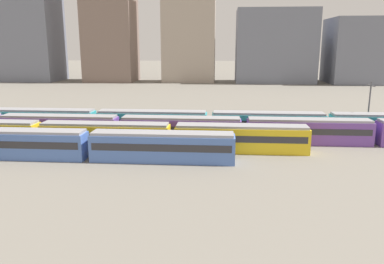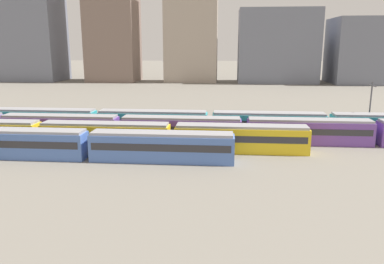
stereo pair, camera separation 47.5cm
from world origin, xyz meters
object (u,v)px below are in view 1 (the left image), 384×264
at_px(train_track_1, 106,136).
at_px(catenary_pole_1, 369,104).
at_px(train_track_0, 17,143).
at_px(train_track_3, 209,122).
at_px(train_track_2, 244,130).

relative_size(train_track_1, catenary_pole_1, 6.56).
xyz_separation_m(train_track_0, catenary_pole_1, (50.26, 18.33, 2.87)).
relative_size(train_track_0, train_track_3, 0.75).
distance_m(train_track_0, train_track_3, 28.82).
height_order(train_track_1, catenary_pole_1, catenary_pole_1).
bearing_deg(catenary_pole_1, train_track_1, -161.93).
distance_m(train_track_1, train_track_3, 17.60).
bearing_deg(catenary_pole_1, train_track_3, -174.02).
height_order(train_track_0, train_track_2, same).
bearing_deg(catenary_pole_1, train_track_2, -159.03).
bearing_deg(train_track_3, train_track_2, -44.25).
relative_size(train_track_3, catenary_pole_1, 8.79).
bearing_deg(train_track_0, catenary_pole_1, 20.03).
bearing_deg(train_track_0, train_track_1, 27.39).
xyz_separation_m(train_track_2, train_track_3, (-5.34, 5.20, 0.00)).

